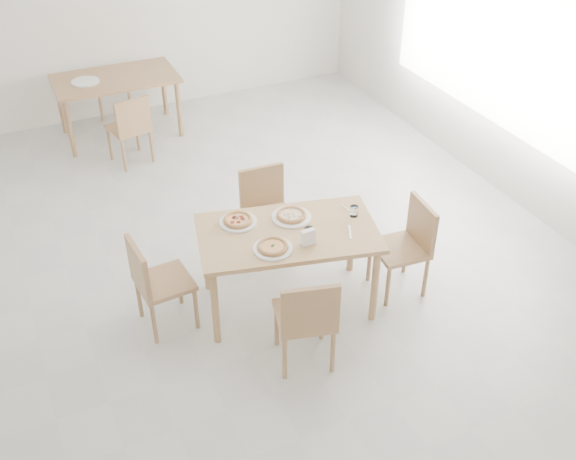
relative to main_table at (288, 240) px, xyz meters
name	(u,v)px	position (x,y,z in m)	size (l,w,h in m)	color
room	(494,41)	(2.83, 1.17, 0.84)	(7.28, 7.00, 7.00)	beige
main_table	(288,240)	(0.00, 0.00, 0.00)	(1.58, 1.12, 0.75)	tan
chair_south	(307,317)	(-0.18, -0.72, -0.16)	(0.52, 0.52, 0.86)	tan
chair_north	(266,207)	(0.14, 0.76, -0.17)	(0.44, 0.44, 0.85)	tan
chair_west	(154,279)	(-1.07, 0.19, -0.18)	(0.45, 0.45, 0.84)	tan
chair_east	(409,241)	(1.02, -0.23, -0.17)	(0.45, 0.45, 0.85)	tan
plate_margherita	(273,249)	(-0.21, -0.17, 0.10)	(0.30, 0.30, 0.02)	white
plate_mushroom	(291,217)	(0.10, 0.16, 0.10)	(0.32, 0.32, 0.02)	white
plate_pepperoni	(238,222)	(-0.32, 0.28, 0.10)	(0.30, 0.30, 0.02)	white
pizza_margherita	(273,246)	(-0.21, -0.17, 0.12)	(0.29, 0.29, 0.03)	#E1A86A
pizza_mushroom	(291,215)	(0.10, 0.16, 0.12)	(0.25, 0.25, 0.03)	#E1A86A
pizza_pepperoni	(238,220)	(-0.32, 0.28, 0.12)	(0.28, 0.28, 0.03)	#E1A86A
tumbler_a	(354,211)	(0.59, -0.03, 0.13)	(0.07, 0.07, 0.09)	white
tumbler_b	(309,234)	(0.10, -0.17, 0.14)	(0.08, 0.08, 0.11)	white
napkin_holder	(308,238)	(0.06, -0.23, 0.15)	(0.12, 0.06, 0.14)	silver
fork_a	(348,209)	(0.59, 0.07, 0.09)	(0.01, 0.18, 0.01)	silver
fork_b	(350,232)	(0.44, -0.22, 0.09)	(0.02, 0.19, 0.01)	silver
second_table	(116,84)	(-0.52, 3.73, 0.00)	(1.44, 0.84, 0.75)	tan
chair_back_s	(131,125)	(-0.57, 2.94, -0.18)	(0.49, 0.49, 0.83)	tan
chair_back_n	(107,73)	(-0.48, 4.47, -0.15)	(0.44, 0.44, 0.89)	tan
plate_empty	(85,82)	(-0.87, 3.71, 0.10)	(0.32, 0.32, 0.02)	white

